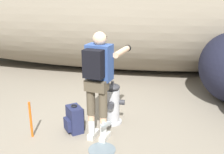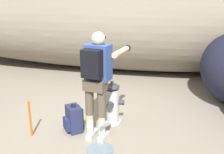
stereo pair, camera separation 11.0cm
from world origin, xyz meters
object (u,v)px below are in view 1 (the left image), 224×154
Objects in this scene: utility_worker at (99,73)px; spare_backpack at (74,119)px; fire_hydrant at (112,104)px; survey_stake at (31,120)px.

spare_backpack is at bearing 88.15° from utility_worker.
fire_hydrant is 0.89m from utility_worker.
utility_worker is at bearing -101.57° from fire_hydrant.
fire_hydrant is 0.46× the size of utility_worker.
fire_hydrant reaches higher than survey_stake.
survey_stake is at bearing 110.96° from utility_worker.
utility_worker reaches higher than spare_backpack.
fire_hydrant is 1.64× the size of spare_backpack.
fire_hydrant is at bearing 30.71° from survey_stake.
spare_backpack is 0.69m from survey_stake.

